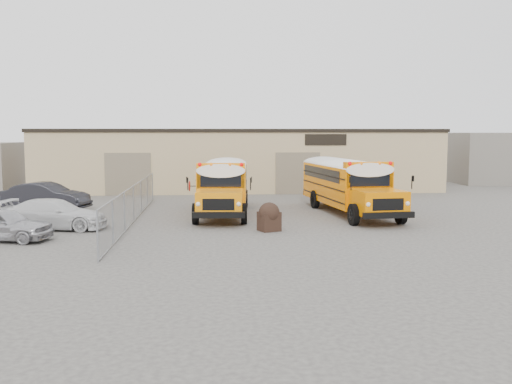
{
  "coord_description": "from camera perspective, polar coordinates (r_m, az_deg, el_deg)",
  "views": [
    {
      "loc": [
        -2.1,
        -25.38,
        4.39
      ],
      "look_at": [
        -0.05,
        1.35,
        1.6
      ],
      "focal_mm": 40.0,
      "sensor_mm": 36.0,
      "label": 1
    }
  ],
  "objects": [
    {
      "name": "car_silver",
      "position": [
        25.38,
        -24.03,
        -2.98
      ],
      "size": [
        4.25,
        2.42,
        1.36
      ],
      "primitive_type": "imported",
      "rotation": [
        0.0,
        0.0,
        1.36
      ],
      "color": "#B4B4B9",
      "rests_on": "ground"
    },
    {
      "name": "tarp_bundle",
      "position": [
        25.55,
        1.32,
        -2.45
      ],
      "size": [
        1.1,
        1.05,
        1.29
      ],
      "color": "black",
      "rests_on": "ground"
    },
    {
      "name": "car_dark",
      "position": [
        34.26,
        -20.26,
        -0.44
      ],
      "size": [
        5.13,
        2.92,
        1.6
      ],
      "primitive_type": "imported",
      "rotation": [
        0.0,
        0.0,
        1.3
      ],
      "color": "black",
      "rests_on": "ground"
    },
    {
      "name": "car_white",
      "position": [
        27.59,
        -19.48,
        -2.11
      ],
      "size": [
        4.96,
        2.54,
        1.38
      ],
      "primitive_type": "imported",
      "rotation": [
        0.0,
        0.0,
        1.44
      ],
      "color": "silver",
      "rests_on": "ground"
    },
    {
      "name": "school_bus_right",
      "position": [
        37.55,
        5.9,
        1.85
      ],
      "size": [
        3.62,
        10.44,
        2.99
      ],
      "color": "orange",
      "rests_on": "ground"
    },
    {
      "name": "distant_building_right",
      "position": [
        55.89,
        23.49,
        3.2
      ],
      "size": [
        10.0,
        8.0,
        4.4
      ],
      "primitive_type": "cube",
      "color": "gray",
      "rests_on": "ground"
    },
    {
      "name": "school_bus_left",
      "position": [
        37.52,
        -2.82,
        1.81
      ],
      "size": [
        3.37,
        10.14,
        2.93
      ],
      "color": "orange",
      "rests_on": "ground"
    },
    {
      "name": "chainlink_fence",
      "position": [
        28.85,
        -12.13,
        -1.13
      ],
      "size": [
        0.07,
        18.07,
        1.81
      ],
      "color": "gray",
      "rests_on": "ground"
    },
    {
      "name": "warehouse",
      "position": [
        45.46,
        -1.74,
        3.4
      ],
      "size": [
        30.2,
        10.2,
        4.67
      ],
      "color": "tan",
      "rests_on": "ground"
    },
    {
      "name": "ground",
      "position": [
        25.84,
        0.33,
        -3.84
      ],
      "size": [
        120.0,
        120.0,
        0.0
      ],
      "primitive_type": "plane",
      "color": "#464340",
      "rests_on": "ground"
    }
  ]
}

